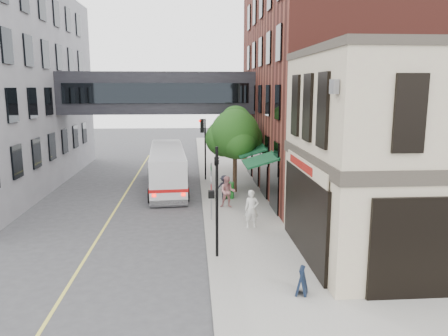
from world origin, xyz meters
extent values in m
plane|color=#38383A|center=(0.00, 0.00, 0.00)|extent=(120.00, 120.00, 0.00)
cube|color=gray|center=(2.00, 14.00, 0.07)|extent=(4.00, 60.00, 0.15)
cube|color=#BEA891|center=(9.00, 2.00, 4.08)|extent=(10.00, 8.00, 8.15)
cube|color=#38332B|center=(9.00, 2.00, 4.15)|extent=(10.12, 8.12, 0.50)
cube|color=#38332B|center=(9.00, 2.00, 8.30)|extent=(10.12, 8.12, 0.30)
cube|color=black|center=(3.94, 2.00, 1.85)|extent=(0.14, 6.40, 3.40)
cube|color=black|center=(3.90, 2.00, 1.85)|extent=(0.04, 5.90, 3.00)
cube|color=maroon|center=(3.88, 2.60, 3.80)|extent=(0.03, 3.60, 0.32)
cube|color=#5A231C|center=(10.00, 15.00, 7.00)|extent=(12.00, 18.00, 14.00)
cube|color=#0D3B22|center=(3.14, 13.75, 3.00)|extent=(1.80, 13.00, 0.40)
cube|color=black|center=(-3.00, 18.00, 6.50)|extent=(14.00, 3.00, 3.00)
cube|color=black|center=(-3.00, 16.45, 6.50)|extent=(13.00, 0.08, 1.40)
cube|color=black|center=(-3.00, 19.55, 6.50)|extent=(13.00, 0.08, 1.40)
cylinder|color=black|center=(0.40, 2.00, 2.40)|extent=(0.12, 0.12, 4.50)
cube|color=black|center=(0.18, 2.00, 2.75)|extent=(0.25, 0.22, 0.30)
imported|color=black|center=(0.40, 2.00, 4.25)|extent=(0.20, 0.16, 1.00)
cylinder|color=black|center=(0.40, 17.00, 2.40)|extent=(0.12, 0.12, 4.50)
cube|color=black|center=(0.18, 17.00, 2.75)|extent=(0.25, 0.22, 0.30)
cube|color=black|center=(0.18, 17.00, 4.15)|extent=(0.28, 0.28, 1.00)
sphere|color=#FF0C05|center=(0.02, 17.00, 4.50)|extent=(0.18, 0.18, 0.18)
cylinder|color=gray|center=(0.40, 7.00, 1.65)|extent=(0.08, 0.08, 3.00)
cube|color=white|center=(0.38, 7.00, 2.35)|extent=(0.03, 0.75, 0.22)
cube|color=#0C591E|center=(0.38, 7.00, 2.90)|extent=(0.03, 0.70, 0.18)
cube|color=#B20C0C|center=(0.38, 7.00, 1.85)|extent=(0.03, 0.30, 0.40)
cylinder|color=#382619|center=(2.20, 13.00, 1.55)|extent=(0.28, 0.28, 2.80)
sphere|color=#124715|center=(2.20, 13.00, 3.95)|extent=(3.20, 3.20, 3.20)
sphere|color=#124715|center=(3.00, 13.50, 3.55)|extent=(2.20, 2.20, 2.20)
sphere|color=#124715|center=(1.50, 13.30, 3.65)|extent=(2.40, 2.40, 2.40)
sphere|color=#124715|center=(2.30, 13.60, 4.75)|extent=(2.00, 2.00, 2.00)
cube|color=#D8CC4C|center=(-5.00, 10.00, 0.01)|extent=(0.12, 40.00, 0.01)
cube|color=silver|center=(-2.28, 14.92, 1.47)|extent=(2.89, 10.36, 2.58)
cube|color=black|center=(-2.28, 14.92, 1.91)|extent=(2.94, 10.19, 0.93)
cube|color=#B20C0C|center=(-2.28, 14.92, 1.02)|extent=(2.95, 10.38, 0.20)
cylinder|color=black|center=(-3.15, 11.12, 0.45)|extent=(0.33, 0.91, 0.89)
cylinder|color=black|center=(-0.93, 11.26, 0.45)|extent=(0.33, 0.91, 0.89)
cylinder|color=black|center=(-3.61, 18.22, 0.45)|extent=(0.33, 0.91, 0.89)
cylinder|color=black|center=(-1.39, 18.37, 0.45)|extent=(0.33, 0.91, 0.89)
imported|color=silver|center=(2.29, 5.55, 1.08)|extent=(0.70, 0.48, 1.87)
imported|color=tan|center=(1.42, 9.29, 1.06)|extent=(0.97, 0.81, 1.81)
imported|color=black|center=(1.36, 11.08, 0.90)|extent=(1.03, 0.67, 1.50)
cube|color=#16621C|center=(1.73, 11.39, 0.64)|extent=(0.57, 0.53, 0.99)
cube|color=black|center=(3.02, -1.50, 0.61)|extent=(0.49, 0.60, 0.92)
camera|label=1|loc=(-0.55, -14.80, 6.95)|focal=35.00mm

